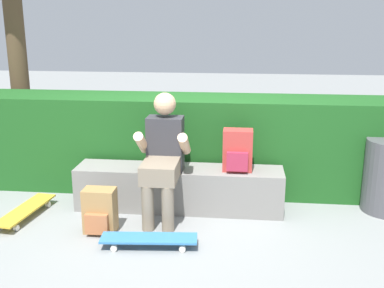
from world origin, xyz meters
name	(u,v)px	position (x,y,z in m)	size (l,w,h in m)	color
ground_plane	(174,224)	(0.00, 0.00, 0.00)	(24.00, 24.00, 0.00)	gray
bench_main	(179,188)	(0.00, 0.38, 0.21)	(2.03, 0.40, 0.42)	gray
person_skater	(163,154)	(-0.12, 0.18, 0.63)	(0.49, 0.62, 1.17)	#333338
skateboard_near_person	(149,239)	(-0.14, -0.46, 0.07)	(0.81, 0.27, 0.09)	teal
skateboard_beside_bench	(26,210)	(-1.43, 0.00, 0.07)	(0.29, 0.82, 0.09)	gold
backpack_on_bench	(238,151)	(0.57, 0.37, 0.62)	(0.28, 0.23, 0.40)	#B23833
backpack_on_ground	(100,211)	(-0.63, -0.22, 0.19)	(0.28, 0.23, 0.40)	#A37A47
hedge_row	(143,142)	(-0.49, 0.99, 0.51)	(5.34, 0.68, 1.03)	#1B521C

